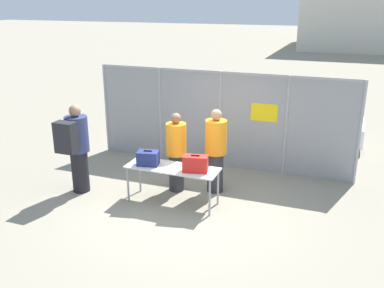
{
  "coord_description": "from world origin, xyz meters",
  "views": [
    {
      "loc": [
        2.79,
        -6.94,
        3.81
      ],
      "look_at": [
        -0.07,
        0.63,
        1.05
      ],
      "focal_mm": 40.0,
      "sensor_mm": 36.0,
      "label": 1
    }
  ],
  "objects_px": {
    "security_worker_near": "(176,151)",
    "inspection_table": "(172,170)",
    "suitcase_red": "(195,164)",
    "suitcase_navy": "(148,158)",
    "security_worker_far": "(216,150)",
    "traveler_hooded": "(76,146)",
    "utility_trailer": "(312,129)"
  },
  "relations": [
    {
      "from": "security_worker_near",
      "to": "inspection_table",
      "type": "bearing_deg",
      "value": 121.49
    },
    {
      "from": "suitcase_navy",
      "to": "utility_trailer",
      "type": "relative_size",
      "value": 0.13
    },
    {
      "from": "suitcase_navy",
      "to": "security_worker_near",
      "type": "relative_size",
      "value": 0.27
    },
    {
      "from": "security_worker_near",
      "to": "suitcase_navy",
      "type": "bearing_deg",
      "value": 78.71
    },
    {
      "from": "suitcase_red",
      "to": "traveler_hooded",
      "type": "xyz_separation_m",
      "value": [
        -2.49,
        -0.18,
        0.11
      ]
    },
    {
      "from": "suitcase_navy",
      "to": "utility_trailer",
      "type": "height_order",
      "value": "suitcase_navy"
    },
    {
      "from": "traveler_hooded",
      "to": "security_worker_near",
      "type": "bearing_deg",
      "value": 38.03
    },
    {
      "from": "inspection_table",
      "to": "suitcase_red",
      "type": "relative_size",
      "value": 3.63
    },
    {
      "from": "utility_trailer",
      "to": "inspection_table",
      "type": "bearing_deg",
      "value": -113.83
    },
    {
      "from": "suitcase_red",
      "to": "utility_trailer",
      "type": "distance_m",
      "value": 5.18
    },
    {
      "from": "inspection_table",
      "to": "security_worker_far",
      "type": "height_order",
      "value": "security_worker_far"
    },
    {
      "from": "suitcase_navy",
      "to": "security_worker_near",
      "type": "xyz_separation_m",
      "value": [
        0.33,
        0.63,
        -0.03
      ]
    },
    {
      "from": "suitcase_red",
      "to": "security_worker_far",
      "type": "bearing_deg",
      "value": 82.22
    },
    {
      "from": "inspection_table",
      "to": "security_worker_far",
      "type": "distance_m",
      "value": 1.04
    },
    {
      "from": "inspection_table",
      "to": "suitcase_red",
      "type": "bearing_deg",
      "value": -5.41
    },
    {
      "from": "suitcase_red",
      "to": "security_worker_near",
      "type": "distance_m",
      "value": 0.91
    },
    {
      "from": "suitcase_navy",
      "to": "inspection_table",
      "type": "bearing_deg",
      "value": 5.57
    },
    {
      "from": "traveler_hooded",
      "to": "suitcase_navy",
      "type": "bearing_deg",
      "value": 20.89
    },
    {
      "from": "inspection_table",
      "to": "traveler_hooded",
      "type": "distance_m",
      "value": 2.05
    },
    {
      "from": "security_worker_far",
      "to": "traveler_hooded",
      "type": "bearing_deg",
      "value": 43.59
    },
    {
      "from": "traveler_hooded",
      "to": "security_worker_far",
      "type": "height_order",
      "value": "traveler_hooded"
    },
    {
      "from": "suitcase_navy",
      "to": "security_worker_near",
      "type": "height_order",
      "value": "security_worker_near"
    },
    {
      "from": "traveler_hooded",
      "to": "utility_trailer",
      "type": "xyz_separation_m",
      "value": [
        4.14,
        5.06,
        -0.62
      ]
    },
    {
      "from": "suitcase_red",
      "to": "security_worker_near",
      "type": "height_order",
      "value": "security_worker_near"
    },
    {
      "from": "inspection_table",
      "to": "suitcase_navy",
      "type": "bearing_deg",
      "value": -174.43
    },
    {
      "from": "suitcase_navy",
      "to": "suitcase_red",
      "type": "xyz_separation_m",
      "value": [
        0.97,
        0.0,
        0.02
      ]
    },
    {
      "from": "inspection_table",
      "to": "security_worker_near",
      "type": "xyz_separation_m",
      "value": [
        -0.16,
        0.59,
        0.17
      ]
    },
    {
      "from": "traveler_hooded",
      "to": "utility_trailer",
      "type": "distance_m",
      "value": 6.57
    },
    {
      "from": "security_worker_near",
      "to": "utility_trailer",
      "type": "bearing_deg",
      "value": -102.51
    },
    {
      "from": "inspection_table",
      "to": "traveler_hooded",
      "type": "bearing_deg",
      "value": -173.68
    },
    {
      "from": "suitcase_red",
      "to": "suitcase_navy",
      "type": "bearing_deg",
      "value": -179.89
    },
    {
      "from": "inspection_table",
      "to": "suitcase_navy",
      "type": "xyz_separation_m",
      "value": [
        -0.49,
        -0.05,
        0.2
      ]
    }
  ]
}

